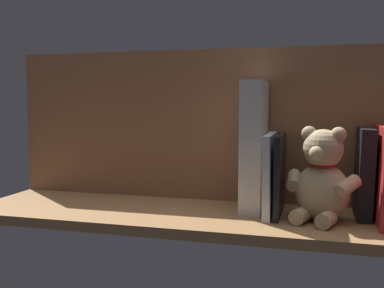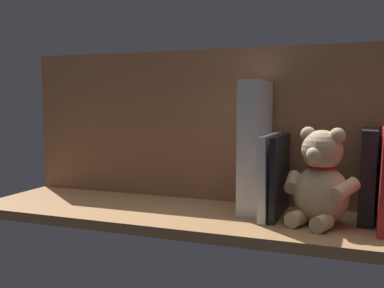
# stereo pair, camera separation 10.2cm
# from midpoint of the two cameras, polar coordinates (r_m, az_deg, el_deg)

# --- Properties ---
(ground_plane) EXTENTS (1.02, 0.31, 0.02)m
(ground_plane) POSITION_cam_midpoint_polar(r_m,az_deg,el_deg) (1.04, 2.82, -8.99)
(ground_plane) COLOR #A87A4C
(shelf_back_panel) EXTENTS (1.02, 0.02, 0.38)m
(shelf_back_panel) POSITION_cam_midpoint_polar(r_m,az_deg,el_deg) (1.14, 4.95, 2.35)
(shelf_back_panel) COLOR #946241
(shelf_back_panel) RESTS_ON ground_plane
(book_2) EXTENTS (0.04, 0.14, 0.19)m
(book_2) POSITION_cam_midpoint_polar(r_m,az_deg,el_deg) (1.02, 23.91, -3.63)
(book_2) COLOR black
(book_2) RESTS_ON ground_plane
(teddy_bear) EXTENTS (0.15, 0.15, 0.20)m
(teddy_bear) POSITION_cam_midpoint_polar(r_m,az_deg,el_deg) (0.96, 18.82, -4.55)
(teddy_bear) COLOR #D1B284
(teddy_bear) RESTS_ON ground_plane
(book_3) EXTENTS (0.01, 0.18, 0.18)m
(book_3) POSITION_cam_midpoint_polar(r_m,az_deg,el_deg) (1.01, 13.87, -3.90)
(book_3) COLOR black
(book_3) RESTS_ON ground_plane
(book_4) EXTENTS (0.02, 0.18, 0.18)m
(book_4) POSITION_cam_midpoint_polar(r_m,az_deg,el_deg) (1.01, 12.67, -3.82)
(book_4) COLOR silver
(book_4) RESTS_ON ground_plane
(dictionary_thick_white) EXTENTS (0.05, 0.14, 0.29)m
(dictionary_thick_white) POSITION_cam_midpoint_polar(r_m,az_deg,el_deg) (1.03, 10.77, -0.35)
(dictionary_thick_white) COLOR silver
(dictionary_thick_white) RESTS_ON ground_plane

